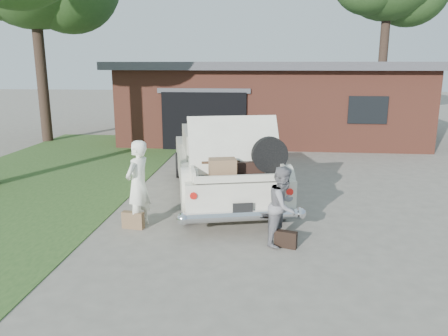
{
  "coord_description": "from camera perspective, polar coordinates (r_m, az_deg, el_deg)",
  "views": [
    {
      "loc": [
        0.89,
        -8.31,
        3.26
      ],
      "look_at": [
        0.0,
        0.6,
        1.1
      ],
      "focal_mm": 35.0,
      "sensor_mm": 36.0,
      "label": 1
    }
  ],
  "objects": [
    {
      "name": "woman_left",
      "position": [
        8.93,
        -11.17,
        -2.08
      ],
      "size": [
        0.61,
        0.75,
        1.78
      ],
      "primitive_type": "imported",
      "rotation": [
        0.0,
        0.0,
        -1.89
      ],
      "color": "white",
      "rests_on": "ground"
    },
    {
      "name": "sedan",
      "position": [
        10.84,
        -0.17,
        0.69
      ],
      "size": [
        3.5,
        6.11,
        2.19
      ],
      "rotation": [
        0.0,
        0.0,
        0.24
      ],
      "color": "silver",
      "rests_on": "ground"
    },
    {
      "name": "ground",
      "position": [
        8.97,
        -0.38,
        -7.75
      ],
      "size": [
        90.0,
        90.0,
        0.0
      ],
      "primitive_type": "plane",
      "color": "gray",
      "rests_on": "ground"
    },
    {
      "name": "woman_right",
      "position": [
        8.02,
        7.74,
        -4.93
      ],
      "size": [
        0.8,
        0.88,
        1.47
      ],
      "primitive_type": "imported",
      "rotation": [
        0.0,
        0.0,
        1.14
      ],
      "color": "gray",
      "rests_on": "ground"
    },
    {
      "name": "suitcase_left",
      "position": [
        9.05,
        -11.79,
        -6.69
      ],
      "size": [
        0.46,
        0.21,
        0.34
      ],
      "primitive_type": "cube",
      "rotation": [
        0.0,
        0.0,
        -0.16
      ],
      "color": "brown",
      "rests_on": "ground"
    },
    {
      "name": "house",
      "position": [
        19.85,
        6.03,
        8.91
      ],
      "size": [
        12.8,
        7.8,
        3.3
      ],
      "color": "brown",
      "rests_on": "ground"
    },
    {
      "name": "grass_strip",
      "position": [
        13.39,
        -23.02,
        -1.58
      ],
      "size": [
        6.0,
        16.0,
        0.02
      ],
      "primitive_type": "cube",
      "color": "#2D4C1E",
      "rests_on": "ground"
    },
    {
      "name": "suitcase_right",
      "position": [
        8.07,
        8.07,
        -9.2
      ],
      "size": [
        0.42,
        0.24,
        0.31
      ],
      "primitive_type": "cube",
      "rotation": [
        0.0,
        0.0,
        -0.3
      ],
      "color": "black",
      "rests_on": "ground"
    }
  ]
}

